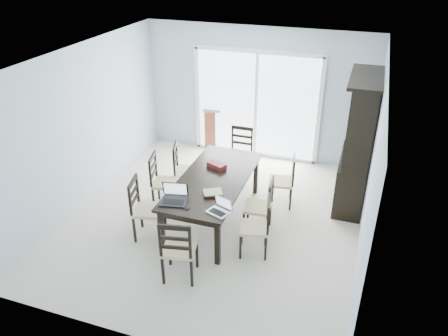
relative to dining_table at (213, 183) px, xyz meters
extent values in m
plane|color=beige|center=(0.00, 0.00, -0.67)|extent=(5.00, 5.00, 0.00)
plane|color=white|center=(0.00, 0.00, 1.93)|extent=(5.00, 5.00, 0.00)
cube|color=#A9BDCA|center=(0.00, 2.50, 0.63)|extent=(4.50, 0.02, 2.60)
cube|color=#A9BDCA|center=(-2.25, 0.00, 0.63)|extent=(0.02, 5.00, 2.60)
cube|color=#A9BDCA|center=(2.25, 0.00, 0.63)|extent=(0.02, 5.00, 2.60)
cube|color=gray|center=(0.00, 3.50, -0.72)|extent=(4.50, 2.00, 0.10)
cube|color=#99999E|center=(0.00, 4.50, -0.12)|extent=(4.50, 0.06, 1.10)
cube|color=black|center=(0.00, 0.00, 0.06)|extent=(1.00, 2.20, 0.04)
cube|color=black|center=(0.00, 0.00, 0.00)|extent=(0.88, 2.08, 0.10)
cube|color=black|center=(-0.42, -1.00, -0.33)|extent=(0.07, 0.07, 0.69)
cube|color=black|center=(0.42, -1.00, -0.33)|extent=(0.07, 0.07, 0.69)
cube|color=black|center=(-0.42, 1.00, -0.33)|extent=(0.07, 0.07, 0.69)
cube|color=black|center=(0.42, 1.00, -0.33)|extent=(0.07, 0.07, 0.69)
cube|color=black|center=(2.01, 1.25, -0.25)|extent=(0.45, 1.30, 0.85)
cube|color=black|center=(2.04, 1.25, 0.83)|extent=(0.38, 1.30, 1.30)
cube|color=black|center=(2.01, 1.25, 1.50)|extent=(0.50, 1.38, 0.05)
cube|color=black|center=(1.84, 0.83, 0.83)|extent=(0.02, 0.36, 1.18)
cube|color=black|center=(1.84, 1.25, 0.83)|extent=(0.02, 0.36, 1.18)
cube|color=black|center=(1.84, 1.67, 0.83)|extent=(0.02, 0.36, 1.18)
cube|color=silver|center=(0.00, 2.48, 0.38)|extent=(2.40, 0.02, 2.10)
cube|color=white|center=(0.00, 2.46, 1.47)|extent=(2.52, 0.05, 0.08)
cube|color=white|center=(0.00, 2.46, 0.38)|extent=(0.06, 0.05, 2.10)
cube|color=white|center=(0.00, 2.46, -0.65)|extent=(2.52, 0.05, 0.05)
cube|color=black|center=(-0.99, -0.57, -0.46)|extent=(0.04, 0.04, 0.43)
cube|color=black|center=(-0.90, -0.94, -0.46)|extent=(0.04, 0.04, 0.43)
cube|color=black|center=(-0.62, -0.49, -0.46)|extent=(0.04, 0.04, 0.43)
cube|color=black|center=(-0.54, -0.86, -0.46)|extent=(0.04, 0.04, 0.43)
cube|color=#C8B385|center=(-0.76, -0.71, -0.22)|extent=(0.50, 0.50, 0.05)
cube|color=black|center=(-1.10, 0.25, -0.47)|extent=(0.04, 0.04, 0.42)
cube|color=black|center=(-1.02, -0.10, -0.47)|extent=(0.04, 0.04, 0.42)
cube|color=black|center=(-0.74, 0.34, -0.47)|extent=(0.04, 0.04, 0.42)
cube|color=black|center=(-0.66, -0.02, -0.47)|extent=(0.04, 0.04, 0.42)
cube|color=#C8B385|center=(-0.88, 0.12, -0.23)|extent=(0.49, 0.49, 0.05)
cube|color=black|center=(-0.92, 0.71, -0.46)|extent=(0.04, 0.04, 0.42)
cube|color=black|center=(-0.81, 0.35, -0.46)|extent=(0.04, 0.04, 0.42)
cube|color=black|center=(-0.57, 0.82, -0.46)|extent=(0.04, 0.04, 0.42)
cube|color=black|center=(-0.46, 0.46, -0.46)|extent=(0.04, 0.04, 0.42)
cube|color=#C8B385|center=(-0.69, 0.58, -0.23)|extent=(0.51, 0.51, 0.05)
cube|color=black|center=(1.03, -0.72, -0.47)|extent=(0.04, 0.04, 0.40)
cube|color=black|center=(0.95, -0.38, -0.47)|extent=(0.04, 0.04, 0.40)
cube|color=black|center=(0.69, -0.80, -0.47)|extent=(0.04, 0.04, 0.40)
cube|color=black|center=(0.61, -0.46, -0.47)|extent=(0.04, 0.04, 0.40)
cube|color=#C8B385|center=(0.82, -0.59, -0.25)|extent=(0.47, 0.47, 0.05)
cube|color=black|center=(0.93, -0.23, -0.47)|extent=(0.04, 0.04, 0.40)
cube|color=black|center=(0.89, 0.12, -0.47)|extent=(0.04, 0.04, 0.40)
cube|color=black|center=(0.58, -0.27, -0.47)|extent=(0.04, 0.04, 0.40)
cube|color=black|center=(0.54, 0.08, -0.47)|extent=(0.04, 0.04, 0.40)
cube|color=#C8B385|center=(0.74, -0.08, -0.25)|extent=(0.42, 0.42, 0.05)
cube|color=black|center=(1.11, 0.65, -0.47)|extent=(0.04, 0.04, 0.40)
cube|color=black|center=(1.05, 1.00, -0.47)|extent=(0.04, 0.04, 0.40)
cube|color=black|center=(0.76, 0.58, -0.47)|extent=(0.04, 0.04, 0.40)
cube|color=black|center=(0.69, 0.94, -0.47)|extent=(0.04, 0.04, 0.40)
cube|color=#C8B385|center=(0.90, 0.79, -0.25)|extent=(0.46, 0.46, 0.05)
cube|color=black|center=(-0.12, -1.61, -0.46)|extent=(0.04, 0.04, 0.43)
cube|color=black|center=(0.25, -1.53, -0.46)|extent=(0.04, 0.04, 0.43)
cube|color=black|center=(-0.19, -1.24, -0.46)|extent=(0.04, 0.04, 0.43)
cube|color=black|center=(0.18, -1.16, -0.46)|extent=(0.04, 0.04, 0.43)
cube|color=#C8B385|center=(0.03, -1.38, -0.22)|extent=(0.49, 0.49, 0.05)
cube|color=black|center=(0.16, 1.63, -0.46)|extent=(0.03, 0.03, 0.42)
cube|color=black|center=(-0.22, 1.63, -0.46)|extent=(0.03, 0.03, 0.42)
cube|color=black|center=(0.16, 1.26, -0.46)|extent=(0.03, 0.03, 0.42)
cube|color=black|center=(-0.22, 1.26, -0.46)|extent=(0.03, 0.03, 0.42)
cube|color=#C8B385|center=(-0.03, 1.45, -0.23)|extent=(0.41, 0.41, 0.05)
cube|color=black|center=(-0.29, -0.82, 0.09)|extent=(0.41, 0.33, 0.02)
cube|color=silver|center=(-0.29, -0.82, 0.21)|extent=(0.32, 0.11, 0.19)
cube|color=silver|center=(0.38, -0.87, 0.08)|extent=(0.34, 0.29, 0.02)
cube|color=silver|center=(0.38, -0.87, 0.18)|extent=(0.25, 0.12, 0.15)
cube|color=maroon|center=(0.14, -0.44, 0.09)|extent=(0.29, 0.26, 0.03)
cube|color=gold|center=(0.15, -0.44, 0.11)|extent=(0.33, 0.31, 0.01)
cube|color=black|center=(-0.08, -0.91, 0.08)|extent=(0.12, 0.07, 0.01)
cube|color=#4E0F1E|center=(-0.07, 0.35, 0.11)|extent=(0.34, 0.25, 0.08)
cube|color=brown|center=(-0.43, 3.31, -0.26)|extent=(1.92, 1.78, 0.83)
cube|color=gray|center=(-0.43, 3.31, 0.18)|extent=(1.98, 1.84, 0.06)
camera|label=1|loc=(2.03, -5.47, 3.39)|focal=35.00mm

